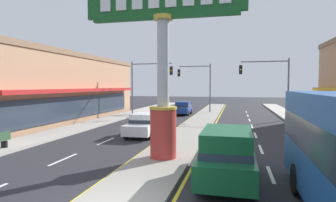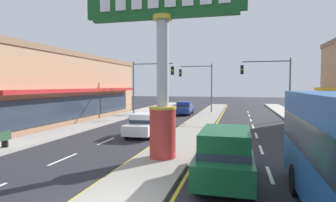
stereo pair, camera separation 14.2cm
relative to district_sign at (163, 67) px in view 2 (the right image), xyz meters
name	(u,v)px [view 2 (the right image)]	position (x,y,z in m)	size (l,w,h in m)	color
median_strip	(199,124)	(0.00, 12.23, -4.24)	(2.59, 52.00, 0.14)	gray
sidewalk_left	(96,123)	(-9.05, 10.23, -4.22)	(2.31, 60.00, 0.18)	#ADA89E
sidewalk_right	(317,131)	(9.05, 10.23, -4.22)	(2.31, 60.00, 0.18)	#ADA89E
lane_markings	(197,127)	(0.00, 10.88, -4.31)	(9.33, 52.00, 0.01)	silver
district_sign	(163,67)	(0.00, 0.00, 0.00)	(7.39, 1.27, 8.01)	#B7332D
storefront_left	(43,87)	(-15.46, 11.35, -1.03)	(10.20, 24.63, 6.54)	tan
traffic_light_left_side	(148,79)	(-6.53, 17.52, -0.06)	(4.86, 0.46, 6.20)	slate
traffic_light_right_side	(271,78)	(6.53, 17.39, -0.06)	(4.86, 0.46, 6.20)	slate
traffic_light_median_far	(200,80)	(-1.42, 22.78, -0.12)	(4.20, 0.46, 6.20)	slate
sedan_far_right_lane	(145,124)	(-2.95, 5.95, -3.52)	(1.98, 4.37, 1.53)	white
suv_near_left_lane	(226,154)	(2.94, -2.14, -3.33)	(1.98, 4.61, 1.90)	#14562D
sedan_far_left_oncoming	(184,108)	(-2.95, 20.48, -3.52)	(1.94, 4.35, 1.53)	navy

